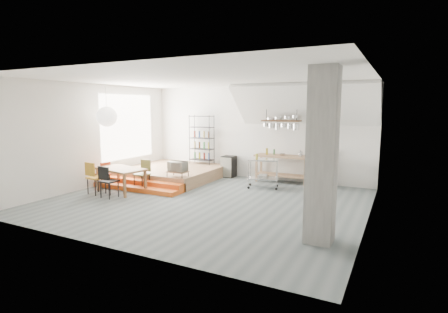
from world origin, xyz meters
The scene contains 26 objects.
floor centered at (0.00, 0.00, 0.00)m, with size 8.00×8.00×0.00m, color slate.
wall_back centered at (0.00, 3.50, 1.60)m, with size 8.00×0.04×3.20m, color silver.
wall_left centered at (-4.00, 0.00, 1.60)m, with size 0.04×7.00×3.20m, color silver.
wall_right centered at (4.00, 0.00, 1.60)m, with size 0.04×7.00×3.20m, color silver.
ceiling centered at (0.00, 0.00, 3.20)m, with size 8.00×7.00×0.02m, color white.
slope_ceiling centered at (1.80, 2.90, 2.55)m, with size 4.40×1.80×0.15m, color white.
window_pane centered at (-3.98, 1.50, 1.80)m, with size 0.02×2.50×2.20m, color white.
platform centered at (-2.50, 2.00, 0.20)m, with size 3.00×3.00×0.40m, color #906C48.
step_lower centered at (-2.50, 0.05, 0.07)m, with size 3.00×0.35×0.13m, color orange.
step_upper centered at (-2.50, 0.40, 0.13)m, with size 3.00×0.35×0.27m, color orange.
concrete_column centered at (3.30, -1.50, 1.60)m, with size 0.50×0.50×3.20m, color slate.
kitchen_counter centered at (1.10, 3.15, 0.63)m, with size 1.80×0.60×0.91m.
stove centered at (2.50, 3.16, 0.48)m, with size 0.60×0.60×1.18m.
pot_rack centered at (1.13, 2.92, 1.98)m, with size 1.20×0.50×1.43m.
wire_shelving centered at (-2.00, 3.20, 1.33)m, with size 0.88×0.38×1.80m.
microwave_shelf centered at (-1.40, 0.75, 0.55)m, with size 0.60×0.40×0.16m.
paper_lantern centered at (-3.31, -0.11, 2.20)m, with size 0.60×0.60×0.60m, color white.
dining_table centered at (-2.73, -0.24, 0.63)m, with size 1.64×1.14×0.71m.
chair_mustard centered at (-3.18, -0.84, 0.56)m, with size 0.48×0.48×0.94m.
chair_black centered at (-2.54, -0.97, 0.54)m, with size 0.43×0.43×0.90m.
chair_olive centered at (-2.41, 0.39, 0.53)m, with size 0.43×0.43×0.88m.
chair_red centered at (-3.62, -0.04, 0.48)m, with size 0.42×0.42×0.80m.
rolling_cart centered at (0.82, 2.12, 0.59)m, with size 1.01×0.74×0.90m.
mini_fridge centered at (-0.89, 3.20, 0.38)m, with size 0.44×0.44×0.76m, color black.
microwave centered at (-1.40, 0.75, 0.71)m, with size 0.54×0.36×0.30m, color beige.
bowl centered at (1.11, 3.10, 0.94)m, with size 0.23×0.23×0.06m, color silver.
Camera 1 is at (4.55, -7.84, 2.48)m, focal length 28.00 mm.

